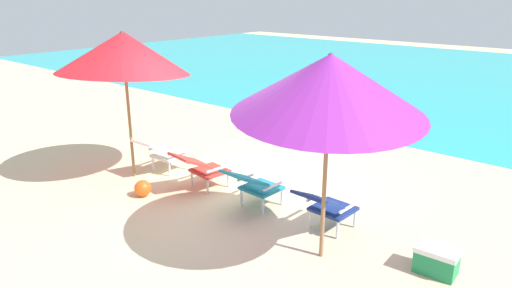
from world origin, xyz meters
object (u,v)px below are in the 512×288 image
cooler_box (437,260)px  beach_umbrella_left (124,53)px  lounge_chair_far_right (326,205)px  beach_umbrella_right (329,85)px  lounge_chair_far_left (162,151)px  beach_ball (143,188)px  lounge_chair_near_right (254,184)px  lounge_chair_near_left (201,166)px  swim_buoy (360,101)px

cooler_box → beach_umbrella_left: bearing=-174.4°
lounge_chair_far_right → beach_umbrella_right: bearing=-61.8°
beach_umbrella_left → cooler_box: size_ratio=5.22×
lounge_chair_far_right → lounge_chair_far_left: bearing=-179.0°
lounge_chair_far_right → cooler_box: (1.47, 0.02, -0.24)m
lounge_chair_far_right → beach_ball: bearing=-162.4°
lounge_chair_far_right → cooler_box: bearing=0.8°
lounge_chair_far_right → cooler_box: lounge_chair_far_right is taller
beach_umbrella_left → beach_ball: 2.20m
lounge_chair_near_right → lounge_chair_far_right: size_ratio=1.00×
lounge_chair_far_right → beach_umbrella_right: (0.29, -0.53, 1.71)m
lounge_chair_near_left → cooler_box: size_ratio=1.92×
beach_umbrella_left → beach_umbrella_right: bearing=-0.8°
swim_buoy → lounge_chair_far_right: size_ratio=1.79×
swim_buoy → lounge_chair_near_left: bearing=-82.4°
swim_buoy → cooler_box: cooler_box is taller
lounge_chair_near_right → beach_ball: lounge_chair_near_right is taller
lounge_chair_far_left → beach_umbrella_left: size_ratio=0.35×
lounge_chair_near_right → lounge_chair_far_right: 1.19m
swim_buoy → lounge_chair_far_right: lounge_chair_far_right is taller
lounge_chair_far_right → beach_ball: 2.95m
beach_umbrella_left → beach_ball: beach_umbrella_left is taller
lounge_chair_near_left → beach_ball: (-0.51, -0.78, -0.27)m
beach_umbrella_left → lounge_chair_far_left: bearing=58.3°
lounge_chair_near_left → beach_umbrella_left: bearing=-164.3°
lounge_chair_near_right → beach_umbrella_left: (-2.42, -0.39, 1.73)m
lounge_chair_far_right → swim_buoy: bearing=115.0°
beach_ball → cooler_box: (4.27, 0.91, 0.03)m
lounge_chair_near_right → lounge_chair_far_right: same height
lounge_chair_far_right → lounge_chair_near_right: bearing=-175.6°
lounge_chair_far_right → beach_umbrella_left: bearing=-172.4°
beach_umbrella_left → cooler_box: beach_umbrella_left is taller
cooler_box → lounge_chair_near_right: bearing=-177.6°
lounge_chair_far_right → beach_umbrella_left: beach_umbrella_left is taller
beach_umbrella_right → beach_ball: beach_umbrella_right is taller
swim_buoy → beach_ball: bearing=-86.9°
lounge_chair_far_left → beach_umbrella_right: 4.04m
beach_umbrella_left → beach_umbrella_right: beach_umbrella_left is taller
lounge_chair_far_left → lounge_chair_near_left: (1.05, -0.05, 0.00)m
lounge_chair_near_left → beach_umbrella_left: size_ratio=0.37×
lounge_chair_near_right → cooler_box: lounge_chair_near_right is taller
lounge_chair_near_left → cooler_box: (3.76, 0.13, -0.24)m
lounge_chair_far_left → lounge_chair_far_right: size_ratio=1.00×
lounge_chair_near_right → beach_umbrella_right: beach_umbrella_right is taller
beach_umbrella_right → cooler_box: bearing=24.9°
lounge_chair_far_left → lounge_chair_far_right: (3.34, 0.06, 0.00)m
beach_umbrella_right → cooler_box: beach_umbrella_right is taller
beach_ball → cooler_box: cooler_box is taller
beach_ball → beach_umbrella_left: bearing=153.2°
swim_buoy → beach_umbrella_right: 8.48m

